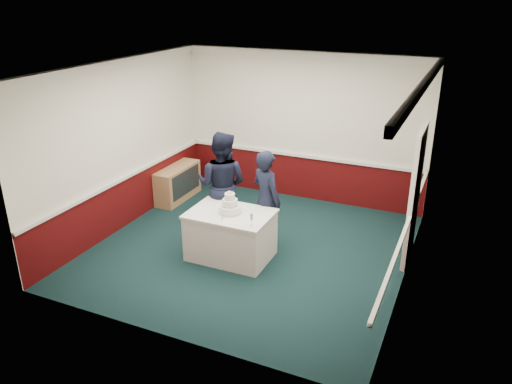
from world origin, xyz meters
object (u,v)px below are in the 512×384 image
at_px(sideboard, 178,183).
at_px(cake_table, 231,235).
at_px(cake_knife, 223,217).
at_px(person_man, 222,185).
at_px(person_woman, 266,200).
at_px(champagne_flute, 251,217).
at_px(wedding_cake, 230,206).

height_order(sideboard, cake_table, cake_table).
height_order(cake_knife, person_man, person_man).
bearing_deg(person_woman, sideboard, 2.61).
height_order(cake_table, cake_knife, cake_knife).
distance_m(cake_table, champagne_flute, 0.78).
relative_size(sideboard, person_woman, 0.71).
distance_m(sideboard, champagne_flute, 3.33).
xyz_separation_m(cake_table, person_man, (-0.51, 0.70, 0.54)).
height_order(champagne_flute, person_man, person_man).
relative_size(cake_table, cake_knife, 6.00).
height_order(sideboard, champagne_flute, champagne_flute).
bearing_deg(sideboard, cake_table, -39.62).
bearing_deg(person_woman, wedding_cake, 85.13).
bearing_deg(cake_table, person_woman, 57.62).
relative_size(sideboard, cake_table, 0.91).
height_order(cake_table, wedding_cake, wedding_cake).
bearing_deg(sideboard, person_woman, -24.90).
xyz_separation_m(wedding_cake, person_woman, (0.37, 0.59, -0.05)).
distance_m(wedding_cake, champagne_flute, 0.57).
distance_m(champagne_flute, person_man, 1.40).
height_order(cake_table, person_woman, person_woman).
xyz_separation_m(wedding_cake, cake_knife, (-0.03, -0.20, -0.11)).
xyz_separation_m(sideboard, cake_knife, (2.06, -1.93, 0.44)).
relative_size(cake_knife, person_woman, 0.13).
relative_size(cake_table, person_man, 0.70).
xyz_separation_m(sideboard, cake_table, (2.09, -1.73, 0.05)).
distance_m(cake_knife, person_woman, 0.89).
height_order(cake_table, champagne_flute, champagne_flute).
distance_m(cake_table, wedding_cake, 0.50).
bearing_deg(cake_knife, sideboard, 115.83).
bearing_deg(wedding_cake, person_woman, 57.62).
distance_m(cake_table, cake_knife, 0.44).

